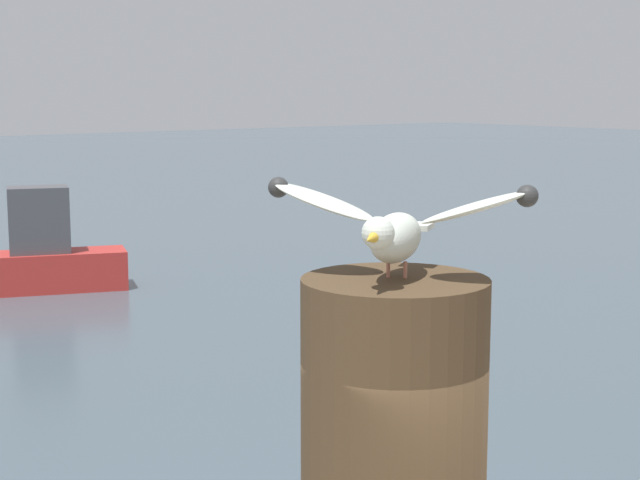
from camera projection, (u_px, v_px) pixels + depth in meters
name	position (u px, v px, depth m)	size (l,w,h in m)	color
seagull	(395.00, 225.00, 2.04)	(0.39, 0.52, 0.20)	tan
boat_red	(15.00, 260.00, 15.09)	(3.41, 1.89, 1.60)	#B72D28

